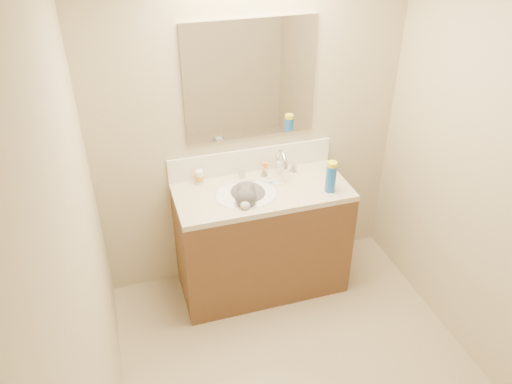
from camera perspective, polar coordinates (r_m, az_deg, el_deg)
room_shell at (r=2.31m, az=8.19°, el=1.22°), size 2.24×2.54×2.52m
vanity_cabinet at (r=3.67m, az=0.67°, el=-5.66°), size 1.20×0.55×0.82m
counter_slab at (r=3.42m, az=0.71°, el=0.02°), size 1.20×0.55×0.04m
basin at (r=3.39m, az=-1.07°, el=-1.27°), size 0.45×0.36×0.14m
faucet at (r=3.53m, az=2.84°, el=3.07°), size 0.28×0.20×0.21m
cat at (r=3.37m, az=-0.94°, el=-0.76°), size 0.37×0.42×0.31m
backsplash at (r=3.58m, az=-0.56°, el=3.66°), size 1.20×0.02×0.18m
mirror at (r=3.34m, az=-0.61°, el=12.58°), size 0.90×0.02×0.80m
pill_bottle at (r=3.47m, az=-6.46°, el=1.69°), size 0.06×0.06×0.10m
pill_label at (r=3.48m, az=-6.46°, el=1.61°), size 0.07×0.07×0.04m
silver_jar at (r=3.54m, az=-1.60°, el=2.11°), size 0.06×0.06×0.05m
amber_bottle at (r=3.58m, az=1.06°, el=2.76°), size 0.04×0.04×0.09m
toothbrush at (r=3.48m, az=1.78°, el=1.11°), size 0.11×0.12×0.01m
toothbrush_head at (r=3.48m, az=1.78°, el=1.15°), size 0.03×0.03×0.02m
spray_can at (r=3.38m, az=8.54°, el=1.52°), size 0.07×0.07×0.19m
spray_cap at (r=3.33m, az=8.69°, el=3.07°), size 0.07×0.07×0.04m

